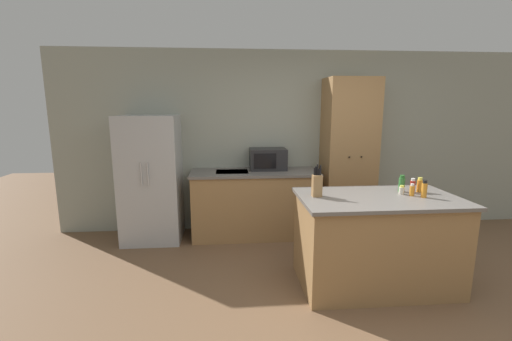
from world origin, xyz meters
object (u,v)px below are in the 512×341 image
object	(u,v)px
refrigerator	(151,179)
spice_bottle_short_red	(424,189)
knife_block	(317,185)
spice_bottle_green_herb	(420,185)
spice_bottle_pale_salt	(402,190)
microwave	(268,159)
spice_bottle_tall_dark	(413,186)
spice_bottle_amber_oil	(402,184)
pantry_cabinet	(348,157)
spice_bottle_orange_cap	(412,190)

from	to	relation	value
refrigerator	spice_bottle_short_red	bearing A→B (deg)	-27.22
refrigerator	knife_block	size ratio (longest dim) A/B	5.24
spice_bottle_green_herb	knife_block	bearing A→B (deg)	-175.83
refrigerator	spice_bottle_pale_salt	distance (m)	3.12
refrigerator	spice_bottle_green_herb	distance (m)	3.30
knife_block	spice_bottle_green_herb	size ratio (longest dim) A/B	2.10
microwave	spice_bottle_short_red	distance (m)	2.14
spice_bottle_tall_dark	spice_bottle_green_herb	bearing A→B (deg)	0.89
refrigerator	spice_bottle_amber_oil	size ratio (longest dim) A/B	9.60
pantry_cabinet	spice_bottle_amber_oil	bearing A→B (deg)	-86.03
spice_bottle_amber_oil	spice_bottle_green_herb	world-z (taller)	spice_bottle_amber_oil
knife_block	spice_bottle_pale_salt	distance (m)	0.89
microwave	spice_bottle_pale_salt	distance (m)	1.93
pantry_cabinet	spice_bottle_orange_cap	world-z (taller)	pantry_cabinet
pantry_cabinet	spice_bottle_orange_cap	distance (m)	1.53
spice_bottle_green_herb	spice_bottle_pale_salt	xyz separation A→B (m)	(-0.23, -0.07, -0.03)
knife_block	spice_bottle_orange_cap	distance (m)	0.96
spice_bottle_short_red	microwave	bearing A→B (deg)	129.08
spice_bottle_tall_dark	spice_bottle_pale_salt	world-z (taller)	spice_bottle_tall_dark
refrigerator	spice_bottle_orange_cap	size ratio (longest dim) A/B	13.74
pantry_cabinet	spice_bottle_short_red	distance (m)	1.61
spice_bottle_amber_oil	spice_bottle_green_herb	xyz separation A→B (m)	(0.18, -0.03, -0.01)
refrigerator	spice_bottle_tall_dark	world-z (taller)	refrigerator
spice_bottle_short_red	spice_bottle_pale_salt	distance (m)	0.21
microwave	spice_bottle_pale_salt	size ratio (longest dim) A/B	5.66
spice_bottle_tall_dark	spice_bottle_orange_cap	bearing A→B (deg)	-120.87
knife_block	spice_bottle_orange_cap	size ratio (longest dim) A/B	2.62
pantry_cabinet	spice_bottle_pale_salt	world-z (taller)	pantry_cabinet
spice_bottle_tall_dark	pantry_cabinet	bearing A→B (deg)	98.18
spice_bottle_amber_oil	knife_block	bearing A→B (deg)	-173.45
spice_bottle_pale_salt	spice_bottle_green_herb	bearing A→B (deg)	17.60
spice_bottle_tall_dark	spice_bottle_amber_oil	size ratio (longest dim) A/B	0.83
spice_bottle_orange_cap	pantry_cabinet	bearing A→B (deg)	94.34
spice_bottle_amber_oil	spice_bottle_orange_cap	world-z (taller)	spice_bottle_amber_oil
microwave	knife_block	size ratio (longest dim) A/B	1.57
spice_bottle_tall_dark	spice_bottle_amber_oil	world-z (taller)	spice_bottle_amber_oil
refrigerator	spice_bottle_green_herb	bearing A→B (deg)	-23.38
refrigerator	spice_bottle_short_red	size ratio (longest dim) A/B	9.81
refrigerator	spice_bottle_short_red	distance (m)	3.32
knife_block	spice_bottle_orange_cap	world-z (taller)	knife_block
pantry_cabinet	knife_block	xyz separation A→B (m)	(-0.84, -1.46, -0.05)
knife_block	spice_bottle_short_red	bearing A→B (deg)	-7.01
spice_bottle_amber_oil	refrigerator	bearing A→B (deg)	155.73
pantry_cabinet	spice_bottle_pale_salt	size ratio (longest dim) A/B	24.41
spice_bottle_amber_oil	spice_bottle_pale_salt	distance (m)	0.12
microwave	knife_block	distance (m)	1.56
refrigerator	microwave	distance (m)	1.63
spice_bottle_orange_cap	spice_bottle_green_herb	bearing A→B (deg)	41.19
spice_bottle_amber_oil	spice_bottle_short_red	bearing A→B (deg)	-65.56
spice_bottle_green_herb	spice_bottle_pale_salt	size ratio (longest dim) A/B	1.71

